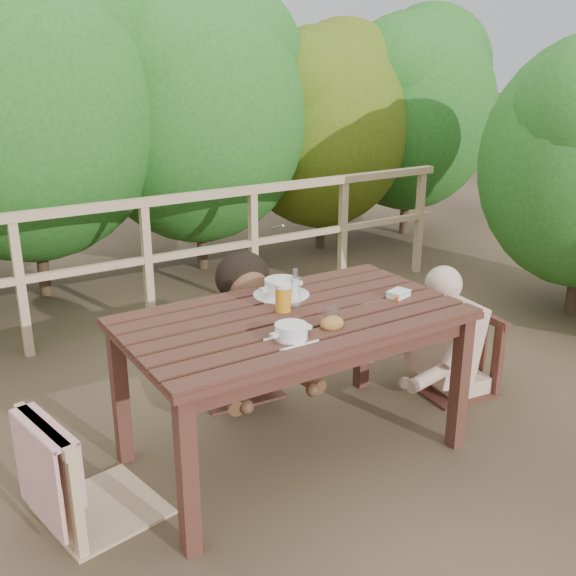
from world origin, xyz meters
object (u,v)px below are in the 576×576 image
chair_right (456,320)px  diner_right (463,286)px  chair_far (233,317)px  bread_roll (332,324)px  chair_left (92,413)px  butter_tub (399,295)px  woman (230,281)px  table (293,387)px  beer_glass (283,299)px  bottle (295,291)px  soup_near (291,333)px  soup_far (281,288)px  tumbler (331,316)px

chair_right → diner_right: diner_right is taller
chair_far → bread_roll: size_ratio=8.28×
chair_left → chair_far: bearing=-66.9°
chair_far → butter_tub: chair_far is taller
woman → table: bearing=89.7°
chair_right → beer_glass: (-1.25, -0.02, 0.39)m
beer_glass → bottle: bottle is taller
table → soup_near: soup_near is taller
diner_right → soup_far: size_ratio=4.48×
chair_left → woman: (1.06, 0.73, 0.21)m
table → bread_roll: size_ratio=13.93×
table → diner_right: size_ratio=1.24×
woman → chair_far: bearing=94.2°
bottle → bread_roll: bearing=-87.5°
diner_right → soup_near: size_ratio=5.37×
diner_right → bread_roll: size_ratio=11.25×
chair_right → tumbler: chair_right is taller
woman → diner_right: (1.19, -0.71, -0.04)m
bottle → butter_tub: (0.55, -0.14, -0.09)m
chair_far → bottle: bottle is taller
soup_far → beer_glass: bearing=-119.6°
woman → beer_glass: bearing=87.5°
table → woman: 0.86m
chair_far → bottle: 0.82m
table → soup_near: 0.52m
bottle → soup_near: bearing=-125.5°
chair_right → tumbler: size_ratio=10.96×
soup_near → bread_roll: bearing=1.5°
soup_near → bottle: (0.21, 0.30, 0.07)m
diner_right → butter_tub: diner_right is taller
chair_right → tumbler: (-1.13, -0.26, 0.35)m
chair_right → soup_far: (-1.13, 0.19, 0.36)m
chair_far → beer_glass: bearing=-92.7°
tumbler → butter_tub: bearing=10.0°
chair_right → diner_right: size_ratio=0.68×
woman → chair_left: bearing=38.7°
table → chair_far: size_ratio=1.68×
chair_far → soup_near: 1.10m
table → chair_right: bearing=3.6°
bottle → tumbler: size_ratio=2.66×
soup_far → bread_roll: 0.51m
table → chair_right: chair_right is taller
chair_left → chair_right: chair_left is taller
soup_near → butter_tub: (0.77, 0.16, -0.02)m
chair_left → bread_roll: bearing=-116.8°
table → soup_far: 0.52m
chair_left → bottle: chair_left is taller
soup_near → bread_roll: 0.23m
chair_left → woman: 1.31m
chair_far → chair_right: chair_far is taller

